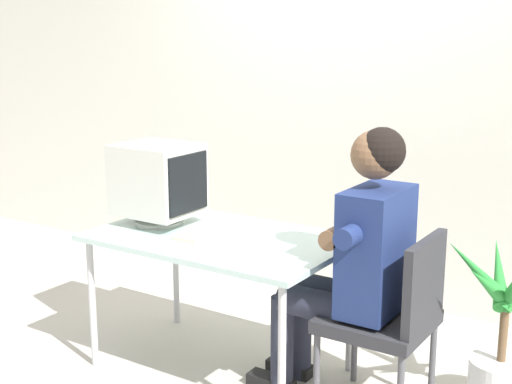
{
  "coord_description": "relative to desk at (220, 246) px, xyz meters",
  "views": [
    {
      "loc": [
        2.01,
        -2.75,
        1.71
      ],
      "look_at": [
        0.22,
        0.0,
        0.96
      ],
      "focal_mm": 49.85,
      "sensor_mm": 36.0,
      "label": 1
    }
  ],
  "objects": [
    {
      "name": "ground_plane",
      "position": [
        0.0,
        0.0,
        -0.66
      ],
      "size": [
        12.0,
        12.0,
        0.0
      ],
      "primitive_type": "plane",
      "color": "#B2ADA3"
    },
    {
      "name": "wall_back",
      "position": [
        0.3,
        1.4,
        0.84
      ],
      "size": [
        8.0,
        0.1,
        3.0
      ],
      "primitive_type": "cube",
      "color": "silver",
      "rests_on": "ground_plane"
    },
    {
      "name": "desk",
      "position": [
        0.0,
        0.0,
        0.0
      ],
      "size": [
        1.26,
        0.79,
        0.71
      ],
      "color": "#B7B7BC",
      "rests_on": "ground_plane"
    },
    {
      "name": "crt_monitor",
      "position": [
        -0.4,
        0.01,
        0.29
      ],
      "size": [
        0.41,
        0.35,
        0.42
      ],
      "color": "silver",
      "rests_on": "desk"
    },
    {
      "name": "keyboard",
      "position": [
        -0.07,
        0.04,
        0.07
      ],
      "size": [
        0.15,
        0.46,
        0.03
      ],
      "color": "beige",
      "rests_on": "desk"
    },
    {
      "name": "office_chair",
      "position": [
        0.9,
        0.05,
        -0.17
      ],
      "size": [
        0.46,
        0.46,
        0.85
      ],
      "color": "#4C4C51",
      "rests_on": "ground_plane"
    },
    {
      "name": "person_seated",
      "position": [
        0.72,
        0.05,
        0.06
      ],
      "size": [
        0.72,
        0.6,
        1.31
      ],
      "color": "navy",
      "rests_on": "ground_plane"
    },
    {
      "name": "potted_plant",
      "position": [
        1.31,
        0.4,
        -0.31
      ],
      "size": [
        0.64,
        0.61,
        0.83
      ],
      "color": "silver",
      "rests_on": "ground_plane"
    }
  ]
}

